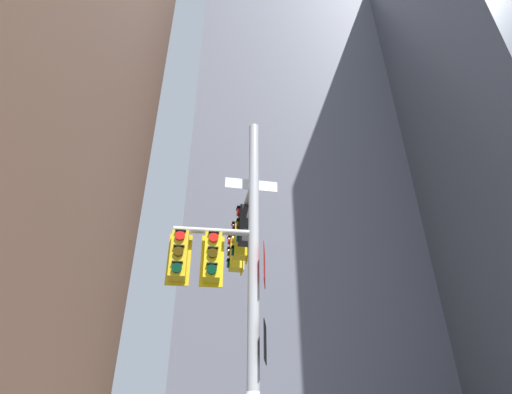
% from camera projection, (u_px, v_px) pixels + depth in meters
% --- Properties ---
extents(building_mid_block, '(17.13, 17.13, 40.39)m').
position_uv_depth(building_mid_block, '(316.00, 196.00, 35.35)').
color(building_mid_block, slate).
rests_on(building_mid_block, ground).
extents(signal_pole_assembly, '(2.31, 3.45, 8.64)m').
position_uv_depth(signal_pole_assembly, '(236.00, 264.00, 9.42)').
color(signal_pole_assembly, '#B2B2B5').
rests_on(signal_pole_assembly, ground).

